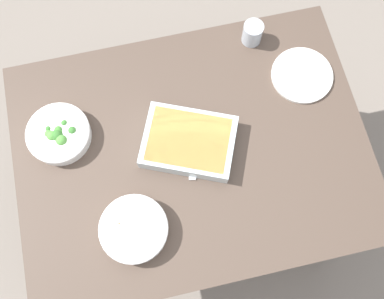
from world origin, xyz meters
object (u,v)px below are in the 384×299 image
(baking_dish, at_px, (189,142))
(fork_on_table, at_px, (192,159))
(side_plate, at_px, (302,75))
(spoon_by_stew, at_px, (128,219))
(broccoli_bowl, at_px, (59,134))
(stew_bowl, at_px, (134,229))
(drink_cup, at_px, (252,34))

(baking_dish, bearing_deg, fork_on_table, -89.72)
(side_plate, relative_size, spoon_by_stew, 1.29)
(broccoli_bowl, relative_size, side_plate, 0.98)
(fork_on_table, bearing_deg, baking_dish, 90.28)
(stew_bowl, bearing_deg, side_plate, 30.90)
(broccoli_bowl, height_order, side_plate, broccoli_bowl)
(broccoli_bowl, height_order, spoon_by_stew, broccoli_bowl)
(stew_bowl, height_order, drink_cup, drink_cup)
(broccoli_bowl, bearing_deg, side_plate, 2.62)
(side_plate, height_order, spoon_by_stew, side_plate)
(spoon_by_stew, bearing_deg, drink_cup, 44.67)
(baking_dish, distance_m, fork_on_table, 0.06)
(drink_cup, distance_m, fork_on_table, 0.51)
(baking_dish, bearing_deg, stew_bowl, -133.36)
(drink_cup, xyz_separation_m, spoon_by_stew, (-0.56, -0.55, -0.03))
(drink_cup, bearing_deg, broccoli_bowl, -162.97)
(stew_bowl, bearing_deg, fork_on_table, 40.00)
(stew_bowl, height_order, fork_on_table, stew_bowl)
(side_plate, bearing_deg, spoon_by_stew, -152.18)
(drink_cup, bearing_deg, spoon_by_stew, -135.33)
(drink_cup, bearing_deg, baking_dish, -131.95)
(stew_bowl, relative_size, fork_on_table, 1.24)
(side_plate, bearing_deg, fork_on_table, -154.58)
(broccoli_bowl, height_order, baking_dish, broccoli_bowl)
(side_plate, bearing_deg, baking_dish, -160.05)
(broccoli_bowl, relative_size, spoon_by_stew, 1.26)
(side_plate, distance_m, fork_on_table, 0.50)
(side_plate, height_order, fork_on_table, side_plate)
(fork_on_table, bearing_deg, broccoli_bowl, 157.43)
(baking_dish, bearing_deg, side_plate, 19.95)
(drink_cup, relative_size, spoon_by_stew, 0.50)
(stew_bowl, height_order, side_plate, stew_bowl)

